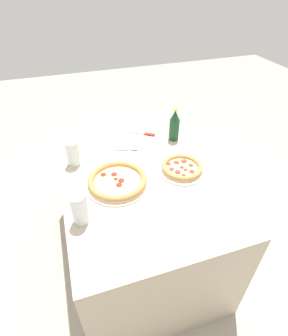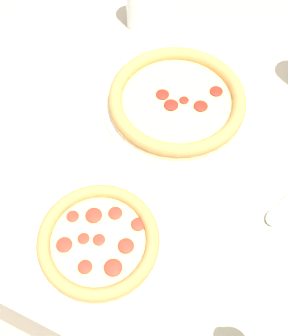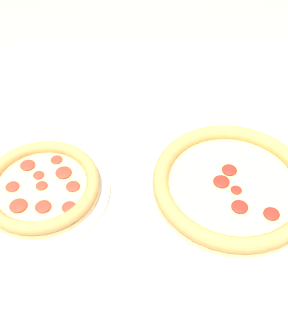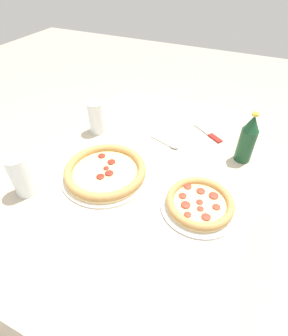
{
  "view_description": "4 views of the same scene",
  "coord_description": "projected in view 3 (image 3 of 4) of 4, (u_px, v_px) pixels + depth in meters",
  "views": [
    {
      "loc": [
        -1.12,
        0.32,
        1.65
      ],
      "look_at": [
        -0.09,
        -0.02,
        0.79
      ],
      "focal_mm": 28.0,
      "sensor_mm": 36.0,
      "label": 1
    },
    {
      "loc": [
        0.11,
        -0.46,
        1.48
      ],
      "look_at": [
        -0.07,
        -0.08,
        0.76
      ],
      "focal_mm": 45.0,
      "sensor_mm": 36.0,
      "label": 2
    },
    {
      "loc": [
        0.43,
        -0.05,
        1.37
      ],
      "look_at": [
        -0.12,
        -0.05,
        0.76
      ],
      "focal_mm": 45.0,
      "sensor_mm": 36.0,
      "label": 3
    },
    {
      "loc": [
        -0.7,
        -0.32,
        1.41
      ],
      "look_at": [
        -0.07,
        -0.03,
        0.79
      ],
      "focal_mm": 28.0,
      "sensor_mm": 36.0,
      "label": 4
    }
  ],
  "objects": [
    {
      "name": "pizza_veggie",
      "position": [
        42.0,
        187.0,
        0.82
      ],
      "size": [
        0.26,
        0.26,
        0.04
      ],
      "color": "silver",
      "rests_on": "table"
    },
    {
      "name": "table",
      "position": [
        163.0,
        310.0,
        1.04
      ],
      "size": [
        1.27,
        0.83,
        0.72
      ],
      "color": "#B7A88E",
      "rests_on": "ground_plane"
    },
    {
      "name": "pizza_salami",
      "position": [
        232.0,
        185.0,
        0.82
      ],
      "size": [
        0.34,
        0.34,
        0.04
      ],
      "color": "silver",
      "rests_on": "table"
    }
  ]
}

